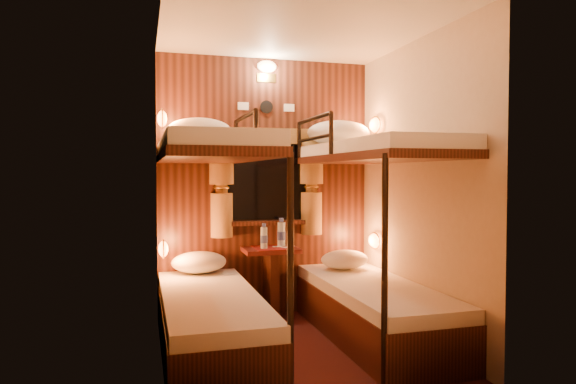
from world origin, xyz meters
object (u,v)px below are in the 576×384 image
object	(u,v)px
table	(271,274)
bottle_left	(264,238)
bottle_right	(281,234)
bunk_right	(373,270)
bunk_left	(211,279)

from	to	relation	value
table	bottle_left	xyz separation A→B (m)	(-0.07, -0.03, 0.33)
table	bottle_right	world-z (taller)	bottle_right
bunk_right	table	distance (m)	1.02
bunk_right	bottle_right	distance (m)	1.01
bunk_left	bottle_right	xyz separation A→B (m)	(0.76, 0.84, 0.21)
bunk_left	bottle_right	distance (m)	1.15
bunk_left	bunk_right	distance (m)	1.30
table	bottle_left	world-z (taller)	bottle_left
bunk_right	bottle_right	bearing A→B (deg)	122.45
table	bottle_left	distance (m)	0.34
bunk_left	bunk_right	bearing A→B (deg)	0.00
bunk_right	table	world-z (taller)	bunk_right
bunk_left	bottle_left	distance (m)	0.96
bunk_left	table	xyz separation A→B (m)	(0.65, 0.78, -0.14)
bottle_left	bottle_right	size ratio (longest dim) A/B	0.86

